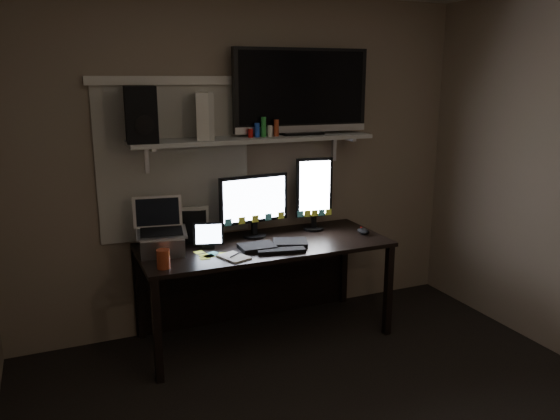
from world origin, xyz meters
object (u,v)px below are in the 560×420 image
tablet (208,235)px  speaker (141,114)px  monitor_landscape (254,206)px  cup (163,259)px  desk (259,261)px  laptop (161,228)px  tv (301,92)px  game_console (202,116)px  keyboard (274,245)px  monitor_portrait (314,194)px  mouse (363,231)px

tablet → speaker: size_ratio=0.58×
monitor_landscape → speaker: 1.05m
cup → speaker: size_ratio=0.33×
desk → tablet: tablet is taller
laptop → speaker: (-0.07, 0.13, 0.75)m
tv → game_console: 0.78m
tablet → cup: 0.48m
laptop → cup: size_ratio=3.03×
keyboard → cup: 0.82m
monitor_portrait → cup: bearing=-153.4°
tablet → tv: tv is taller
monitor_portrait → laptop: 1.23m
monitor_portrait → keyboard: size_ratio=1.14×
tablet → tv: (0.80, 0.18, 0.97)m
monitor_portrait → tablet: monitor_portrait is taller
monitor_landscape → laptop: (-0.72, -0.14, -0.06)m
game_console → speaker: (-0.43, -0.05, 0.02)m
mouse → tablet: size_ratio=0.57×
tv → mouse: bearing=-35.4°
mouse → monitor_portrait: bearing=135.9°
mouse → laptop: laptop is taller
monitor_landscape → cup: (-0.77, -0.43, -0.18)m
mouse → speaker: size_ratio=0.33×
mouse → game_console: size_ratio=0.38×
mouse → speaker: 1.85m
keyboard → cup: size_ratio=4.14×
mouse → tablet: 1.20m
keyboard → laptop: laptop is taller
monitor_landscape → laptop: 0.73m
monitor_landscape → mouse: bearing=-23.6°
desk → monitor_portrait: (0.49, 0.06, 0.47)m
monitor_landscape → monitor_portrait: monitor_portrait is taller
game_console → keyboard: bearing=-25.4°
monitor_landscape → cup: size_ratio=4.49×
cup → tv: bearing=22.0°
cup → speaker: (-0.02, 0.42, 0.87)m
monitor_portrait → cup: (-1.27, -0.43, -0.23)m
laptop → game_console: game_console is taller
monitor_portrait → laptop: size_ratio=1.56×
tablet → monitor_portrait: bearing=24.4°
mouse → desk: bearing=163.2°
laptop → game_console: size_ratio=1.16×
speaker → keyboard: bearing=-13.5°
tablet → cup: bearing=-125.9°
laptop → cup: 0.32m
monitor_portrait → tablet: (-0.90, -0.14, -0.20)m
cup → tablet: bearing=38.4°
laptop → tv: bearing=18.2°
mouse → tablet: (-1.19, 0.13, 0.07)m
laptop → cup: bearing=-91.3°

